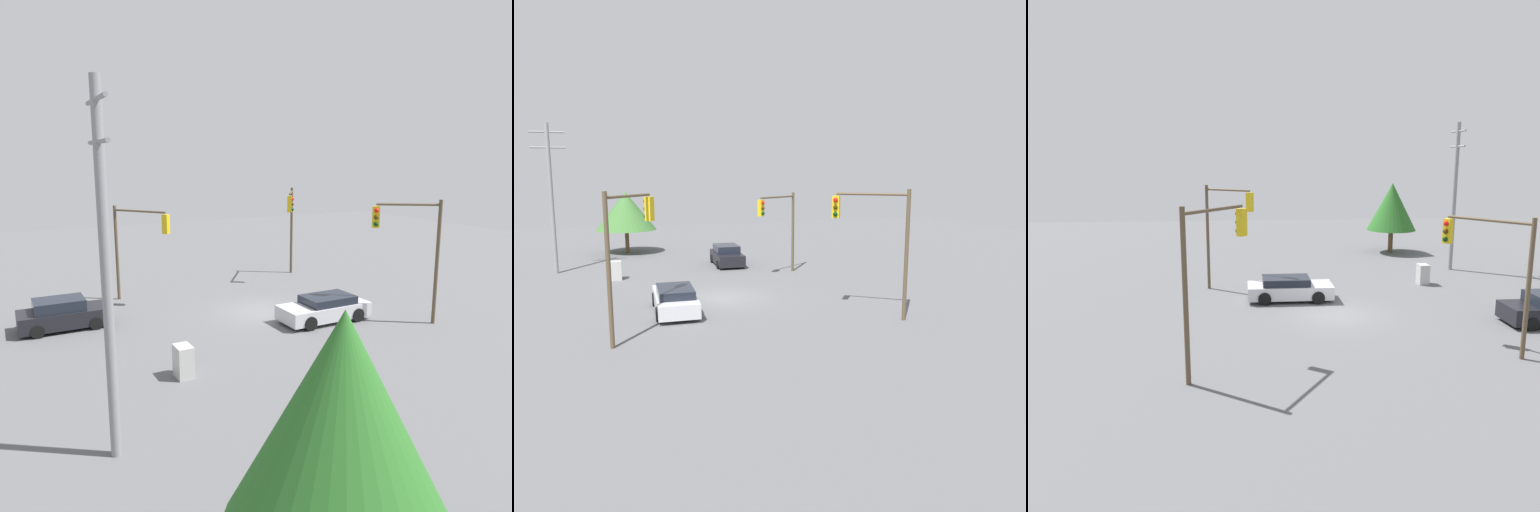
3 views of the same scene
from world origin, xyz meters
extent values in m
plane|color=#5B5B5E|center=(0.00, 0.00, 0.00)|extent=(80.00, 80.00, 0.00)
cube|color=black|center=(2.20, 9.75, 0.56)|extent=(1.90, 4.21, 0.79)
cube|color=black|center=(2.20, 9.96, 1.23)|extent=(1.68, 2.31, 0.54)
cylinder|color=black|center=(3.11, 8.44, 0.31)|extent=(0.22, 0.61, 0.61)
cylinder|color=black|center=(1.30, 8.44, 0.31)|extent=(0.22, 0.61, 0.61)
cylinder|color=black|center=(3.11, 11.05, 0.31)|extent=(0.22, 0.61, 0.61)
cylinder|color=black|center=(1.30, 11.05, 0.31)|extent=(0.22, 0.61, 0.61)
cube|color=silver|center=(-2.81, -2.02, 0.55)|extent=(1.94, 4.64, 0.71)
cube|color=black|center=(-2.81, -2.25, 1.10)|extent=(1.71, 2.55, 0.40)
cylinder|color=black|center=(-3.74, -0.58, 0.35)|extent=(0.22, 0.70, 0.70)
cylinder|color=black|center=(-1.89, -0.58, 0.35)|extent=(0.22, 0.70, 0.70)
cylinder|color=black|center=(-3.74, -3.45, 0.35)|extent=(0.22, 0.70, 0.70)
cylinder|color=black|center=(-1.89, -3.45, 0.35)|extent=(0.22, 0.70, 0.70)
cylinder|color=brown|center=(7.39, -6.48, 3.07)|extent=(0.18, 0.18, 6.14)
cylinder|color=brown|center=(6.03, -5.53, 5.89)|extent=(2.81, 2.00, 0.12)
cube|color=gold|center=(4.66, -4.57, 5.26)|extent=(0.44, 0.42, 1.05)
sphere|color=red|center=(4.56, -4.72, 5.60)|extent=(0.22, 0.22, 0.22)
sphere|color=#392605|center=(4.56, -4.72, 5.26)|extent=(0.22, 0.22, 0.22)
sphere|color=black|center=(4.56, -4.72, 4.93)|extent=(0.22, 0.22, 0.22)
cylinder|color=brown|center=(6.19, 6.20, 2.76)|extent=(0.18, 0.18, 5.51)
cylinder|color=brown|center=(4.75, 5.17, 5.26)|extent=(2.94, 2.16, 0.12)
cube|color=gold|center=(3.32, 4.14, 4.64)|extent=(0.44, 0.43, 1.05)
sphere|color=red|center=(3.42, 4.00, 4.97)|extent=(0.22, 0.22, 0.22)
sphere|color=#392605|center=(3.42, 4.00, 4.64)|extent=(0.22, 0.22, 0.22)
sphere|color=black|center=(3.42, 4.00, 4.30)|extent=(0.22, 0.22, 0.22)
cylinder|color=brown|center=(-5.73, -6.63, 3.09)|extent=(0.18, 0.18, 6.19)
cylinder|color=brown|center=(-4.85, -5.39, 5.94)|extent=(1.84, 2.55, 0.12)
cube|color=gold|center=(-3.98, -4.15, 5.31)|extent=(0.42, 0.44, 1.05)
sphere|color=red|center=(-4.12, -4.05, 5.65)|extent=(0.22, 0.22, 0.22)
sphere|color=#392605|center=(-4.12, -4.05, 5.31)|extent=(0.22, 0.22, 0.22)
sphere|color=black|center=(-4.12, -4.05, 4.98)|extent=(0.22, 0.22, 0.22)
cylinder|color=gray|center=(-9.72, 9.99, 5.05)|extent=(0.28, 0.28, 10.10)
cylinder|color=gray|center=(-9.72, 9.99, 9.50)|extent=(2.20, 0.12, 0.12)
cylinder|color=gray|center=(-9.72, 9.99, 8.50)|extent=(2.20, 0.12, 0.12)
cube|color=#B2B2AD|center=(-5.79, 6.58, 0.62)|extent=(0.82, 0.61, 1.24)
cone|color=#286623|center=(-16.66, 7.72, 3.82)|extent=(4.02, 4.02, 3.87)
camera|label=1|loc=(-22.61, 12.51, 8.05)|focal=35.00mm
camera|label=2|loc=(-5.03, -26.51, 6.90)|focal=35.00mm
camera|label=3|loc=(23.65, -4.50, 7.60)|focal=35.00mm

